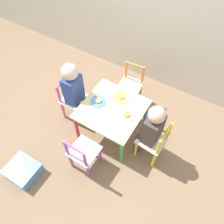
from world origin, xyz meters
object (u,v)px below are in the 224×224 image
(chair_purple, at_px, (83,154))
(kids_table, at_px, (112,112))
(chair_orange, at_px, (131,86))
(child_right, at_px, (151,128))
(child_left, at_px, (74,88))
(plate_left, at_px, (98,101))
(plate_right, at_px, (127,115))
(plate_back, at_px, (120,97))
(chair_yellow, at_px, (154,142))
(storage_bin, at_px, (23,171))
(chair_pink, at_px, (73,100))

(chair_purple, bearing_deg, kids_table, -90.00)
(chair_orange, xyz_separation_m, child_right, (0.49, -0.55, 0.19))
(child_left, distance_m, plate_left, 0.29)
(plate_right, relative_size, plate_back, 0.91)
(plate_right, bearing_deg, plate_back, 135.00)
(chair_purple, distance_m, child_right, 0.69)
(plate_back, bearing_deg, plate_left, -135.00)
(chair_orange, bearing_deg, child_right, -52.93)
(chair_orange, relative_size, plate_left, 3.29)
(chair_purple, xyz_separation_m, plate_back, (0.02, 0.68, 0.16))
(chair_yellow, relative_size, child_left, 0.67)
(plate_left, bearing_deg, storage_bin, -109.94)
(chair_yellow, bearing_deg, plate_left, -88.82)
(storage_bin, bearing_deg, plate_left, 70.06)
(chair_pink, distance_m, chair_orange, 0.71)
(plate_right, xyz_separation_m, plate_back, (-0.17, 0.17, 0.00))
(chair_orange, height_order, plate_back, chair_orange)
(kids_table, relative_size, chair_purple, 1.16)
(chair_yellow, height_order, child_left, child_left)
(child_left, height_order, child_right, child_left)
(chair_yellow, height_order, plate_back, chair_yellow)
(kids_table, distance_m, plate_back, 0.18)
(chair_pink, xyz_separation_m, plate_right, (0.68, 0.02, 0.16))
(kids_table, distance_m, chair_yellow, 0.52)
(chair_purple, distance_m, storage_bin, 0.66)
(chair_pink, relative_size, chair_orange, 1.00)
(chair_pink, distance_m, child_right, 0.98)
(plate_left, bearing_deg, chair_yellow, -3.56)
(child_left, bearing_deg, storage_bin, 174.14)
(chair_pink, height_order, chair_purple, same)
(child_left, bearing_deg, chair_orange, -40.20)
(plate_left, bearing_deg, chair_pink, -175.86)
(chair_orange, bearing_deg, chair_yellow, -49.89)
(plate_left, bearing_deg, chair_purple, -73.38)
(child_right, relative_size, storage_bin, 2.55)
(chair_purple, distance_m, plate_back, 0.70)
(chair_pink, relative_size, plate_left, 3.29)
(chair_yellow, distance_m, chair_orange, 0.78)
(child_right, bearing_deg, chair_pink, -86.01)
(child_left, distance_m, plate_right, 0.62)
(child_right, xyz_separation_m, plate_right, (-0.28, 0.04, -0.03))
(child_left, relative_size, plate_back, 4.42)
(chair_orange, relative_size, chair_purple, 1.00)
(chair_orange, height_order, plate_right, chair_orange)
(plate_left, bearing_deg, child_right, -3.44)
(chair_pink, xyz_separation_m, storage_bin, (0.01, -0.89, -0.20))
(child_left, height_order, plate_back, child_left)
(kids_table, bearing_deg, chair_purple, -91.93)
(storage_bin, bearing_deg, chair_orange, 72.23)
(plate_back, bearing_deg, child_left, -157.01)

